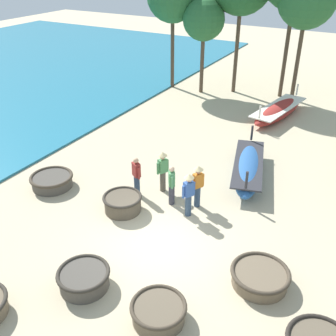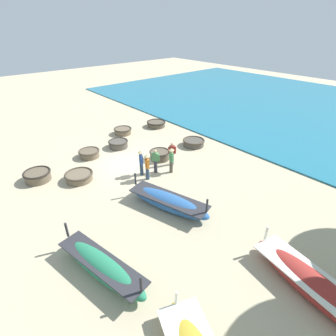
{
  "view_description": "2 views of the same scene",
  "coord_description": "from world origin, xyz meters",
  "views": [
    {
      "loc": [
        5.09,
        -8.39,
        8.28
      ],
      "look_at": [
        -1.12,
        2.69,
        1.13
      ],
      "focal_mm": 42.0,
      "sensor_mm": 36.0,
      "label": 1
    },
    {
      "loc": [
        8.09,
        13.54,
        8.44
      ],
      "look_at": [
        -0.63,
        3.41,
        0.84
      ],
      "focal_mm": 28.0,
      "sensor_mm": 36.0,
      "label": 2
    }
  ],
  "objects": [
    {
      "name": "tree_right_mid",
      "position": [
        -5.21,
        14.4,
        4.48
      ],
      "size": [
        2.54,
        2.54,
        5.78
      ],
      "color": "#4C3D2D",
      "rests_on": "ground"
    },
    {
      "name": "fisherman_standing_left",
      "position": [
        -0.67,
        2.17,
        0.84
      ],
      "size": [
        0.37,
        0.46,
        1.57
      ],
      "color": "#383842",
      "rests_on": "ground"
    },
    {
      "name": "fisherman_with_hat",
      "position": [
        -2.13,
        2.08,
        0.84
      ],
      "size": [
        0.46,
        0.37,
        1.57
      ],
      "color": "#2D425B",
      "rests_on": "ground"
    },
    {
      "name": "fisherman_by_coracle",
      "position": [
        0.21,
        2.5,
        0.96
      ],
      "size": [
        0.36,
        0.47,
        1.67
      ],
      "color": "#2D425B",
      "rests_on": "ground"
    },
    {
      "name": "coracle_beside_post",
      "position": [
        -5.37,
        0.91,
        0.27
      ],
      "size": [
        1.68,
        1.68,
        0.5
      ],
      "color": "#4C473F",
      "rests_on": "ground"
    },
    {
      "name": "coracle_tilted",
      "position": [
        -0.84,
        -2.57,
        0.3
      ],
      "size": [
        1.49,
        1.49,
        0.54
      ],
      "color": "#4C473F",
      "rests_on": "ground"
    },
    {
      "name": "fisherman_standing_right",
      "position": [
        0.17,
        1.84,
        0.96
      ],
      "size": [
        0.36,
        0.48,
        1.67
      ],
      "color": "#2D425B",
      "rests_on": "ground"
    },
    {
      "name": "ground_plane",
      "position": [
        0.0,
        0.0,
        0.0
      ],
      "size": [
        80.0,
        80.0,
        0.0
      ],
      "primitive_type": "plane",
      "color": "#BCAD8C"
    },
    {
      "name": "coracle_far_right",
      "position": [
        3.39,
        -0.1,
        0.26
      ],
      "size": [
        1.68,
        1.68,
        0.48
      ],
      "color": "brown",
      "rests_on": "ground"
    },
    {
      "name": "long_boat_red_hull",
      "position": [
        0.41,
        12.49,
        0.38
      ],
      "size": [
        2.05,
        5.19,
        1.34
      ],
      "color": "maroon",
      "rests_on": "ground"
    },
    {
      "name": "fisherman_crouching",
      "position": [
        -1.41,
        2.81,
        0.96
      ],
      "size": [
        0.36,
        0.48,
        1.67
      ],
      "color": "#4C473D",
      "rests_on": "ground"
    },
    {
      "name": "coracle_front_right",
      "position": [
        -2.0,
        0.94,
        0.33
      ],
      "size": [
        1.41,
        1.41,
        0.61
      ],
      "color": "brown",
      "rests_on": "ground"
    },
    {
      "name": "coracle_center",
      "position": [
        1.54,
        -2.54,
        0.28
      ],
      "size": [
        1.45,
        1.45,
        0.51
      ],
      "color": "brown",
      "rests_on": "ground"
    },
    {
      "name": "long_boat_blue_hull",
      "position": [
        1.1,
        5.45,
        0.4
      ],
      "size": [
        2.34,
        4.7,
        1.39
      ],
      "color": "#285693",
      "rests_on": "ground"
    }
  ]
}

